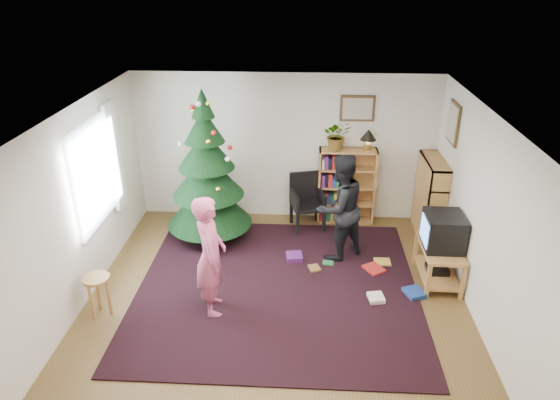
# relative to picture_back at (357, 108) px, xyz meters

# --- Properties ---
(floor) EXTENTS (5.00, 5.00, 0.00)m
(floor) POSITION_rel_picture_back_xyz_m (-1.15, -2.48, -1.95)
(floor) COLOR brown
(floor) RESTS_ON ground
(ceiling) EXTENTS (5.00, 5.00, 0.00)m
(ceiling) POSITION_rel_picture_back_xyz_m (-1.15, -2.48, 0.55)
(ceiling) COLOR white
(ceiling) RESTS_ON wall_back
(wall_back) EXTENTS (5.00, 0.02, 2.50)m
(wall_back) POSITION_rel_picture_back_xyz_m (-1.15, 0.02, -0.70)
(wall_back) COLOR silver
(wall_back) RESTS_ON floor
(wall_front) EXTENTS (5.00, 0.02, 2.50)m
(wall_front) POSITION_rel_picture_back_xyz_m (-1.15, -4.97, -0.70)
(wall_front) COLOR silver
(wall_front) RESTS_ON floor
(wall_left) EXTENTS (0.02, 5.00, 2.50)m
(wall_left) POSITION_rel_picture_back_xyz_m (-3.65, -2.48, -0.70)
(wall_left) COLOR silver
(wall_left) RESTS_ON floor
(wall_right) EXTENTS (0.02, 5.00, 2.50)m
(wall_right) POSITION_rel_picture_back_xyz_m (1.35, -2.48, -0.70)
(wall_right) COLOR silver
(wall_right) RESTS_ON floor
(rug) EXTENTS (3.80, 3.60, 0.02)m
(rug) POSITION_rel_picture_back_xyz_m (-1.15, -2.17, -1.94)
(rug) COLOR black
(rug) RESTS_ON floor
(window_pane) EXTENTS (0.04, 1.20, 1.40)m
(window_pane) POSITION_rel_picture_back_xyz_m (-3.62, -1.88, -0.45)
(window_pane) COLOR silver
(window_pane) RESTS_ON wall_left
(curtain) EXTENTS (0.06, 0.35, 1.60)m
(curtain) POSITION_rel_picture_back_xyz_m (-3.58, -1.18, -0.45)
(curtain) COLOR white
(curtain) RESTS_ON wall_left
(picture_back) EXTENTS (0.55, 0.03, 0.42)m
(picture_back) POSITION_rel_picture_back_xyz_m (0.00, 0.00, 0.00)
(picture_back) COLOR #4C3319
(picture_back) RESTS_ON wall_back
(picture_right) EXTENTS (0.03, 0.50, 0.60)m
(picture_right) POSITION_rel_picture_back_xyz_m (1.33, -0.73, 0.00)
(picture_right) COLOR #4C3319
(picture_right) RESTS_ON wall_right
(christmas_tree) EXTENTS (1.34, 1.34, 2.43)m
(christmas_tree) POSITION_rel_picture_back_xyz_m (-2.32, -0.82, -0.94)
(christmas_tree) COLOR #3F2816
(christmas_tree) RESTS_ON rug
(bookshelf_back) EXTENTS (0.95, 0.30, 1.30)m
(bookshelf_back) POSITION_rel_picture_back_xyz_m (-0.11, -0.14, -1.29)
(bookshelf_back) COLOR #B38440
(bookshelf_back) RESTS_ON floor
(bookshelf_right) EXTENTS (0.30, 0.95, 1.30)m
(bookshelf_right) POSITION_rel_picture_back_xyz_m (1.19, -0.54, -1.29)
(bookshelf_right) COLOR #B38440
(bookshelf_right) RESTS_ON floor
(tv_stand) EXTENTS (0.51, 0.92, 0.55)m
(tv_stand) POSITION_rel_picture_back_xyz_m (1.07, -1.87, -1.62)
(tv_stand) COLOR #B38440
(tv_stand) RESTS_ON floor
(crt_tv) EXTENTS (0.50, 0.54, 0.47)m
(crt_tv) POSITION_rel_picture_back_xyz_m (1.07, -1.87, -1.16)
(crt_tv) COLOR black
(crt_tv) RESTS_ON tv_stand
(armchair) EXTENTS (0.62, 0.63, 0.93)m
(armchair) POSITION_rel_picture_back_xyz_m (-0.75, -0.33, -1.45)
(armchair) COLOR black
(armchair) RESTS_ON rug
(stool) EXTENTS (0.33, 0.33, 0.55)m
(stool) POSITION_rel_picture_back_xyz_m (-3.35, -2.86, -1.52)
(stool) COLOR #B38440
(stool) RESTS_ON floor
(person_standing) EXTENTS (0.50, 0.65, 1.60)m
(person_standing) POSITION_rel_picture_back_xyz_m (-1.94, -2.69, -1.15)
(person_standing) COLOR #BA4A6D
(person_standing) RESTS_ON rug
(person_by_chair) EXTENTS (1.01, 0.97, 1.64)m
(person_by_chair) POSITION_rel_picture_back_xyz_m (-0.29, -1.30, -1.13)
(person_by_chair) COLOR black
(person_by_chair) RESTS_ON rug
(potted_plant) EXTENTS (0.48, 0.43, 0.49)m
(potted_plant) POSITION_rel_picture_back_xyz_m (-0.31, -0.14, -0.41)
(potted_plant) COLOR gray
(potted_plant) RESTS_ON bookshelf_back
(table_lamp) EXTENTS (0.26, 0.26, 0.35)m
(table_lamp) POSITION_rel_picture_back_xyz_m (0.19, -0.14, -0.41)
(table_lamp) COLOR #A57F33
(table_lamp) RESTS_ON bookshelf_back
(floor_clutter) EXTENTS (1.84, 1.15, 0.08)m
(floor_clutter) POSITION_rel_picture_back_xyz_m (-0.08, -1.79, -1.91)
(floor_clutter) COLOR #A51E19
(floor_clutter) RESTS_ON rug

